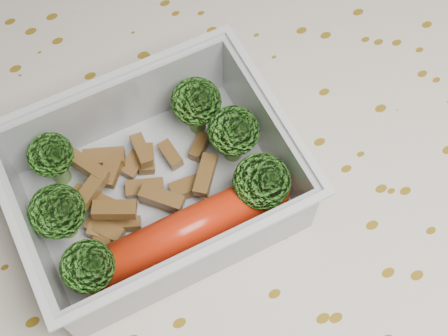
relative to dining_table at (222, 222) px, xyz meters
name	(u,v)px	position (x,y,z in m)	size (l,w,h in m)	color
dining_table	(222,222)	(0.00, 0.00, 0.00)	(1.40, 0.90, 0.75)	brown
tablecloth	(222,200)	(0.00, 0.00, 0.05)	(1.46, 0.96, 0.19)	beige
lunch_container	(156,187)	(-0.05, 0.01, 0.11)	(0.19, 0.15, 0.07)	silver
broccoli_florets	(160,173)	(-0.04, 0.01, 0.13)	(0.17, 0.12, 0.05)	#608C3F
meat_pile	(131,187)	(-0.06, 0.02, 0.11)	(0.11, 0.08, 0.03)	brown
sausage	(185,231)	(-0.04, -0.03, 0.11)	(0.16, 0.03, 0.03)	red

